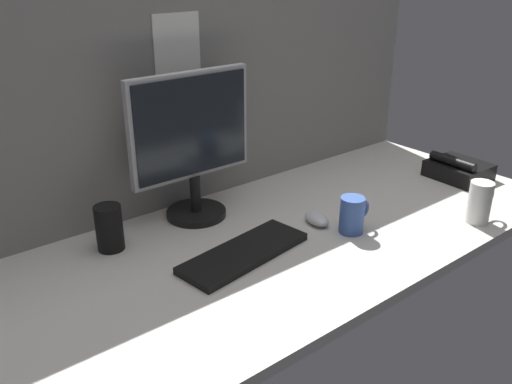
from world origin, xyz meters
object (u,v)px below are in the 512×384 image
monitor (192,140)px  mouse (317,218)px  desk_phone (458,169)px  mug_ceramic_white (480,202)px  mug_ceramic_blue (352,215)px  keyboard (244,253)px  mug_black_travel (109,228)px

monitor → mouse: monitor is taller
monitor → desk_phone: bearing=-20.4°
mug_ceramic_white → mug_ceramic_blue: bearing=150.6°
monitor → keyboard: size_ratio=1.18×
mug_ceramic_white → desk_phone: mug_ceramic_white is taller
monitor → mug_black_travel: bearing=-173.5°
monitor → mug_ceramic_white: bearing=-42.0°
keyboard → mug_ceramic_white: bearing=-30.3°
mug_ceramic_blue → mug_black_travel: bearing=149.6°
desk_phone → mug_ceramic_blue: bearing=-176.1°
mouse → mug_ceramic_blue: size_ratio=0.90×
mouse → mug_ceramic_blue: 11.33cm
mug_ceramic_blue → mug_ceramic_white: 38.93cm
mug_black_travel → mug_ceramic_blue: bearing=-30.4°
keyboard → desk_phone: desk_phone is taller
mouse → mug_black_travel: bearing=166.3°
keyboard → mug_black_travel: 36.46cm
monitor → mug_ceramic_blue: size_ratio=4.08×
mouse → desk_phone: bearing=5.5°
mouse → mug_ceramic_white: (38.14, -28.96, 4.67)cm
keyboard → mug_ceramic_blue: bearing=-22.2°
monitor → keyboard: bearing=-97.2°
mug_black_travel → mug_ceramic_white: 105.92cm
mug_ceramic_blue → mug_ceramic_white: mug_ceramic_white is taller
monitor → mouse: 42.91cm
desk_phone → mug_ceramic_white: bearing=-138.4°
keyboard → mug_ceramic_blue: 33.75cm
mug_ceramic_blue → mug_black_travel: size_ratio=0.85×
monitor → mug_black_travel: size_ratio=3.46×
mug_ceramic_white → desk_phone: size_ratio=0.65×
keyboard → mug_black_travel: mug_black_travel is taller
keyboard → desk_phone: size_ratio=1.90×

